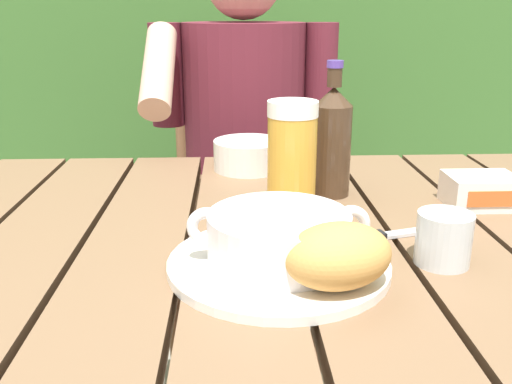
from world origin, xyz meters
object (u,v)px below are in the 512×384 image
(serving_plate, at_px, (278,264))
(beer_glass, at_px, (292,156))
(chair_near_diner, at_px, (244,204))
(beer_bottle, at_px, (332,140))
(diner_bowl, at_px, (249,155))
(bread_roll, at_px, (338,256))
(person_eating, at_px, (244,138))
(butter_tub, at_px, (481,191))
(table_knife, at_px, (382,235))
(water_glass_small, at_px, (444,239))
(soup_bowl, at_px, (279,236))

(serving_plate, distance_m, beer_glass, 0.25)
(chair_near_diner, height_order, beer_bottle, beer_bottle)
(serving_plate, height_order, beer_glass, beer_glass)
(chair_near_diner, bearing_deg, diner_bowl, -90.00)
(bread_roll, bearing_deg, person_eating, 95.70)
(butter_tub, relative_size, table_knife, 0.76)
(person_eating, distance_m, water_glass_small, 0.84)
(beer_glass, bearing_deg, person_eating, 96.47)
(butter_tub, bearing_deg, soup_bowl, -147.88)
(soup_bowl, distance_m, water_glass_small, 0.21)
(water_glass_small, distance_m, diner_bowl, 0.52)
(serving_plate, distance_m, soup_bowl, 0.04)
(diner_bowl, bearing_deg, chair_near_diner, 90.00)
(water_glass_small, bearing_deg, person_eating, 106.63)
(butter_tub, bearing_deg, diner_bowl, 147.51)
(beer_glass, relative_size, butter_tub, 1.56)
(beer_bottle, xyz_separation_m, water_glass_small, (0.10, -0.29, -0.06))
(bread_roll, distance_m, table_knife, 0.19)
(bread_roll, distance_m, water_glass_small, 0.17)
(person_eating, height_order, diner_bowl, person_eating)
(serving_plate, xyz_separation_m, butter_tub, (0.36, 0.22, 0.02))
(person_eating, distance_m, bread_roll, 0.88)
(beer_bottle, bearing_deg, water_glass_small, -71.52)
(soup_bowl, bearing_deg, beer_glass, 80.16)
(person_eating, bearing_deg, bread_roll, -84.30)
(beer_glass, relative_size, water_glass_small, 2.50)
(serving_plate, xyz_separation_m, diner_bowl, (-0.02, 0.47, 0.02))
(chair_near_diner, relative_size, person_eating, 0.78)
(person_eating, xyz_separation_m, diner_bowl, (0.00, -0.34, 0.04))
(water_glass_small, height_order, table_knife, water_glass_small)
(person_eating, bearing_deg, soup_bowl, -88.14)
(beer_bottle, height_order, butter_tub, beer_bottle)
(water_glass_small, xyz_separation_m, butter_tub, (0.14, 0.22, -0.01))
(serving_plate, distance_m, table_knife, 0.18)
(chair_near_diner, height_order, beer_glass, chair_near_diner)
(chair_near_diner, xyz_separation_m, beer_bottle, (0.14, -0.71, 0.36))
(beer_glass, distance_m, water_glass_small, 0.29)
(soup_bowl, xyz_separation_m, water_glass_small, (0.21, 0.01, -0.01))
(chair_near_diner, height_order, serving_plate, chair_near_diner)
(beer_bottle, bearing_deg, beer_glass, -138.30)
(beer_bottle, distance_m, table_knife, 0.23)
(water_glass_small, distance_m, butter_tub, 0.26)
(water_glass_small, distance_m, table_knife, 0.11)
(bread_roll, bearing_deg, beer_glass, 94.20)
(beer_bottle, relative_size, water_glass_small, 3.29)
(chair_near_diner, distance_m, diner_bowl, 0.62)
(chair_near_diner, relative_size, butter_tub, 8.37)
(person_eating, bearing_deg, water_glass_small, -73.37)
(soup_bowl, xyz_separation_m, diner_bowl, (-0.02, 0.47, -0.01))
(bread_roll, bearing_deg, diner_bowl, 98.95)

